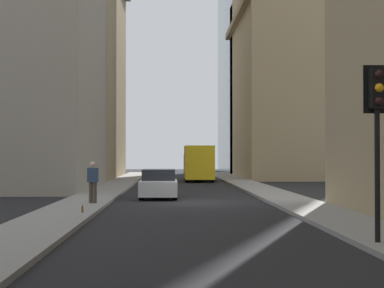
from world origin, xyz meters
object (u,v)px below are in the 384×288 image
at_px(delivery_truck, 198,163).
at_px(pedestrian, 93,180).
at_px(sedan_silver, 159,185).
at_px(traffic_light_foreground, 377,111).
at_px(discarded_bottle, 82,209).

distance_m(delivery_truck, pedestrian, 25.19).
height_order(delivery_truck, pedestrian, delivery_truck).
bearing_deg(sedan_silver, traffic_light_foreground, -162.46).
height_order(delivery_truck, sedan_silver, delivery_truck).
relative_size(delivery_truck, traffic_light_foreground, 1.62).
height_order(delivery_truck, discarded_bottle, delivery_truck).
relative_size(sedan_silver, pedestrian, 2.54).
height_order(sedan_silver, pedestrian, pedestrian).
xyz_separation_m(delivery_truck, discarded_bottle, (-28.85, 5.21, -1.21)).
bearing_deg(traffic_light_foreground, pedestrian, 33.78).
relative_size(sedan_silver, traffic_light_foreground, 1.08).
bearing_deg(sedan_silver, delivery_truck, -8.08).
xyz_separation_m(delivery_truck, pedestrian, (-24.60, 5.39, -0.40)).
xyz_separation_m(delivery_truck, traffic_light_foreground, (-36.29, -2.43, 1.62)).
distance_m(sedan_silver, discarded_bottle, 9.43).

